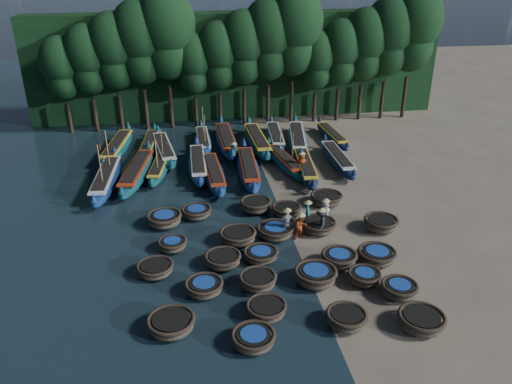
{
  "coord_description": "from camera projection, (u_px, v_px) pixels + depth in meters",
  "views": [
    {
      "loc": [
        -5.89,
        -26.14,
        14.75
      ],
      "look_at": [
        -1.55,
        1.93,
        1.3
      ],
      "focal_mm": 35.0,
      "sensor_mm": 36.0,
      "label": 1
    }
  ],
  "objects": [
    {
      "name": "tree_14",
      "position": [
        413.0,
        28.0,
        46.86
      ],
      "size": [
        5.34,
        5.34,
        12.58
      ],
      "color": "black",
      "rests_on": "ground"
    },
    {
      "name": "long_boat_13",
      "position": [
        226.0,
        140.0,
        42.32
      ],
      "size": [
        1.73,
        9.21,
        1.62
      ],
      "rotation": [
        0.0,
        0.0,
        0.01
      ],
      "color": "navy",
      "rests_on": "ground"
    },
    {
      "name": "coracle_20",
      "position": [
        164.0,
        219.0,
        29.94
      ],
      "size": [
        2.14,
        2.14,
        0.82
      ],
      "rotation": [
        0.0,
        0.0,
        0.08
      ],
      "color": "brown",
      "rests_on": "ground"
    },
    {
      "name": "coracle_7",
      "position": [
        315.0,
        275.0,
        24.64
      ],
      "size": [
        2.38,
        2.38,
        0.82
      ],
      "rotation": [
        0.0,
        0.0,
        -0.21
      ],
      "color": "brown",
      "rests_on": "ground"
    },
    {
      "name": "long_boat_5",
      "position": [
        248.0,
        168.0,
        36.78
      ],
      "size": [
        1.96,
        8.79,
        1.55
      ],
      "rotation": [
        0.0,
        0.0,
        -0.05
      ],
      "color": "navy",
      "rests_on": "ground"
    },
    {
      "name": "coracle_12",
      "position": [
        261.0,
        255.0,
        26.56
      ],
      "size": [
        2.3,
        2.3,
        0.63
      ],
      "rotation": [
        0.0,
        0.0,
        -0.41
      ],
      "color": "brown",
      "rests_on": "ground"
    },
    {
      "name": "tree_10",
      "position": [
        317.0,
        60.0,
        46.75
      ],
      "size": [
        3.68,
        3.68,
        8.68
      ],
      "color": "black",
      "rests_on": "ground"
    },
    {
      "name": "long_boat_14",
      "position": [
        257.0,
        141.0,
        42.22
      ],
      "size": [
        1.83,
        9.07,
        1.6
      ],
      "rotation": [
        0.0,
        0.0,
        0.03
      ],
      "color": "#0D444E",
      "rests_on": "ground"
    },
    {
      "name": "long_boat_9",
      "position": [
        117.0,
        148.0,
        40.7
      ],
      "size": [
        2.75,
        8.83,
        1.57
      ],
      "rotation": [
        0.0,
        0.0,
        -0.14
      ],
      "color": "#0D444E",
      "rests_on": "ground"
    },
    {
      "name": "coracle_15",
      "position": [
        172.0,
        244.0,
        27.48
      ],
      "size": [
        1.67,
        1.67,
        0.66
      ],
      "rotation": [
        0.0,
        0.0,
        -0.13
      ],
      "color": "brown",
      "rests_on": "ground"
    },
    {
      "name": "coracle_0",
      "position": [
        171.0,
        323.0,
        21.53
      ],
      "size": [
        2.13,
        2.13,
        0.7
      ],
      "rotation": [
        0.0,
        0.0,
        -0.06
      ],
      "color": "brown",
      "rests_on": "ground"
    },
    {
      "name": "fisherman_5",
      "position": [
        234.0,
        153.0,
        38.81
      ],
      "size": [
        1.6,
        1.29,
        1.9
      ],
      "rotation": [
        0.0,
        0.0,
        0.58
      ],
      "color": "#186760",
      "rests_on": "ground"
    },
    {
      "name": "coracle_1",
      "position": [
        253.0,
        338.0,
        20.72
      ],
      "size": [
        2.06,
        2.06,
        0.65
      ],
      "rotation": [
        0.0,
        0.0,
        -0.2
      ],
      "color": "brown",
      "rests_on": "ground"
    },
    {
      "name": "long_boat_1",
      "position": [
        137.0,
        172.0,
        36.1
      ],
      "size": [
        2.97,
        8.89,
        1.58
      ],
      "rotation": [
        0.0,
        0.0,
        -0.16
      ],
      "color": "#0D444E",
      "rests_on": "ground"
    },
    {
      "name": "coracle_24",
      "position": [
        326.0,
        199.0,
        32.56
      ],
      "size": [
        2.47,
        2.47,
        0.76
      ],
      "rotation": [
        0.0,
        0.0,
        -0.31
      ],
      "color": "brown",
      "rests_on": "ground"
    },
    {
      "name": "coracle_22",
      "position": [
        256.0,
        205.0,
        31.64
      ],
      "size": [
        2.32,
        2.32,
        0.81
      ],
      "rotation": [
        0.0,
        0.0,
        -0.32
      ],
      "color": "brown",
      "rests_on": "ground"
    },
    {
      "name": "fisherman_6",
      "position": [
        302.0,
        163.0,
        36.73
      ],
      "size": [
        0.92,
        0.66,
        1.97
      ],
      "rotation": [
        0.0,
        0.0,
        3.02
      ],
      "color": "#B03F17",
      "rests_on": "ground"
    },
    {
      "name": "tree_9",
      "position": [
        294.0,
        30.0,
        45.28
      ],
      "size": [
        5.34,
        5.34,
        12.58
      ],
      "color": "black",
      "rests_on": "ground"
    },
    {
      "name": "long_boat_12",
      "position": [
        203.0,
        141.0,
        42.51
      ],
      "size": [
        1.32,
        7.54,
        3.2
      ],
      "rotation": [
        0.0,
        0.0,
        0.0
      ],
      "color": "navy",
      "rests_on": "ground"
    },
    {
      "name": "long_boat_2",
      "position": [
        160.0,
        167.0,
        37.31
      ],
      "size": [
        2.29,
        7.24,
        3.11
      ],
      "rotation": [
        0.0,
        0.0,
        -0.14
      ],
      "color": "#0D444E",
      "rests_on": "ground"
    },
    {
      "name": "fisherman_2",
      "position": [
        301.0,
        226.0,
        28.42
      ],
      "size": [
        0.91,
        0.79,
        1.79
      ],
      "rotation": [
        0.0,
        0.0,
        0.28
      ],
      "color": "#B03F17",
      "rests_on": "ground"
    },
    {
      "name": "tree_7",
      "position": [
        244.0,
        47.0,
        45.22
      ],
      "size": [
        4.51,
        4.51,
        10.63
      ],
      "color": "black",
      "rests_on": "ground"
    },
    {
      "name": "tree_5",
      "position": [
        193.0,
        63.0,
        45.16
      ],
      "size": [
        3.68,
        3.68,
        8.68
      ],
      "color": "black",
      "rests_on": "ground"
    },
    {
      "name": "foliage_wall",
      "position": [
        238.0,
        65.0,
        49.32
      ],
      "size": [
        40.0,
        3.0,
        10.0
      ],
      "primitive_type": "cube",
      "color": "black",
      "rests_on": "ground"
    },
    {
      "name": "long_boat_10",
      "position": [
        149.0,
        145.0,
        41.51
      ],
      "size": [
        2.07,
        7.64,
        1.35
      ],
      "rotation": [
        0.0,
        0.0,
        -0.1
      ],
      "color": "#0D444E",
      "rests_on": "ground"
    },
    {
      "name": "coracle_6",
      "position": [
        258.0,
        280.0,
        24.33
      ],
      "size": [
        1.9,
        1.9,
        0.75
      ],
      "rotation": [
        0.0,
        0.0,
        0.05
      ],
      "color": "brown",
      "rests_on": "ground"
    },
    {
      "name": "tree_12",
      "position": [
        365.0,
        44.0,
        46.81
      ],
      "size": [
        4.51,
        4.51,
        10.63
      ],
      "color": "black",
      "rests_on": "ground"
    },
    {
      "name": "tree_0",
      "position": [
        61.0,
        67.0,
        43.57
      ],
      "size": [
        3.68,
        3.68,
        8.68
      ],
      "color": "black",
      "rests_on": "ground"
    },
    {
      "name": "coracle_18",
      "position": [
        318.0,
        225.0,
        29.38
      ],
      "size": [
        2.31,
        2.31,
        0.7
      ],
      "rotation": [
        0.0,
        0.0,
        -0.17
      ],
      "color": "brown",
      "rests_on": "ground"
    },
    {
      "name": "long_boat_15",
      "position": [
        275.0,
        137.0,
        43.38
      ],
      "size": [
        2.05,
        7.97,
        1.41
      ],
      "rotation": [
        0.0,
        0.0,
        -0.08
      ],
      "color": "navy",
      "rests_on": "ground"
    },
    {
      "name": "fisherman_3",
      "position": [
        321.0,
        222.0,
        28.72
      ],
      "size": [
        0.9,
        1.23,
        1.92
      ],
      "rotation": [
        0.0,
        0.0,
        4.46
      ],
      "color": "black",
      "rests_on": "ground"
    },
    {
      "name": "coracle_9",
      "position": [
        399.0,
        289.0,
        23.73
      ],
      "size": [
        1.84,
        1.84,
        0.72
      ],
      "rotation": [
        0.0,
        0.0,
        -0.13
      ],
      "color": "brown",
      "rests_on": "ground"
    },
    {
      "name": "long_boat_11",
      "position": [
        164.0,
        150.0,
        40.35
      ],
      "size": [
        2.67,
        8.45,
        1.5
      ],
      "rotation": [
        0.0,
        0.0,
        0.14
      ],
      "color": "#0D444E",
      "rests_on": "ground"
    },
    {
      "name": "tree_8",
      "position": [
        269.0,
        39.0,
        45.25
      ],
      "size": [
        4.92,
        4.92,
        11.6
      ],
      "color": "black",
      "rests_on": "ground"
    },
    {
      "name": "coracle_3",
      "position": [
        346.0,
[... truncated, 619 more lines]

